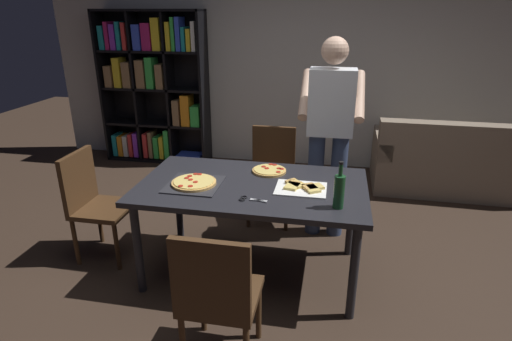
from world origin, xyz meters
name	(u,v)px	position (x,y,z in m)	size (l,w,h in m)	color
ground_plane	(252,270)	(0.00, 0.00, 0.00)	(12.00, 12.00, 0.00)	#38281E
back_wall	(293,56)	(0.00, 2.60, 1.40)	(6.40, 0.10, 2.80)	silver
dining_table	(252,193)	(0.00, 0.00, 0.68)	(1.66, 0.96, 0.75)	#232328
chair_near_camera	(217,293)	(0.00, -0.96, 0.51)	(0.42, 0.42, 0.90)	#472D19
chair_far_side	(272,168)	(0.00, 0.96, 0.51)	(0.42, 0.42, 0.90)	#472D19
chair_left_end	(93,199)	(-1.32, 0.00, 0.51)	(0.42, 0.42, 0.90)	#472D19
couch	(452,165)	(1.90, 1.99, 0.30)	(1.71, 0.88, 0.85)	gray
bookshelf	(154,87)	(-1.79, 2.37, 1.00)	(1.40, 0.35, 1.95)	black
person_serving_pizza	(330,128)	(0.53, 0.74, 1.00)	(0.55, 0.54, 1.75)	#38476B
pepperoni_pizza_on_tray	(194,183)	(-0.41, -0.10, 0.77)	(0.38, 0.38, 0.04)	#2D2D33
pizza_slices_on_towel	(302,187)	(0.36, -0.02, 0.76)	(0.36, 0.28, 0.03)	white
wine_bottle	(339,191)	(0.62, -0.27, 0.87)	(0.07, 0.07, 0.32)	#194723
kitchen_scissors	(249,199)	(0.03, -0.27, 0.76)	(0.20, 0.09, 0.01)	silver
second_pizza_plain	(269,170)	(0.08, 0.27, 0.76)	(0.27, 0.27, 0.03)	tan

